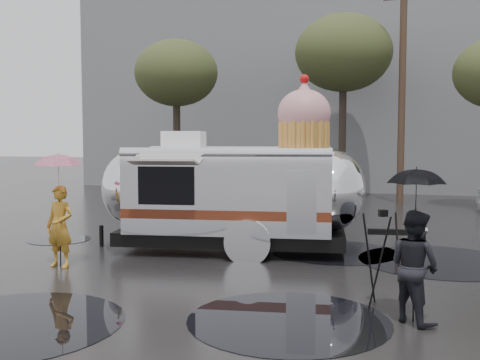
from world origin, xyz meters
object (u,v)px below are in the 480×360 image
(airstream_trailer, at_px, (236,189))
(tripod, at_px, (382,249))
(person_right, at_px, (414,266))
(person_left, at_px, (60,226))

(airstream_trailer, distance_m, tripod, 5.13)
(airstream_trailer, bearing_deg, person_right, -55.23)
(airstream_trailer, relative_size, person_left, 4.58)
(person_left, bearing_deg, person_right, -7.50)
(person_right, bearing_deg, tripod, -7.83)
(person_left, relative_size, person_right, 1.03)
(airstream_trailer, bearing_deg, tripod, -54.69)
(person_right, relative_size, tripod, 1.05)
(tripod, bearing_deg, person_right, -73.64)
(airstream_trailer, bearing_deg, person_left, -146.72)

